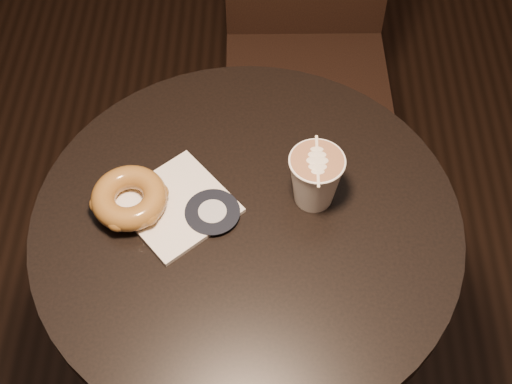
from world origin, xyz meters
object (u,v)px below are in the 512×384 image
chair (308,24)px  latte_cup (315,179)px  pastry_bag (177,205)px  cafe_table (248,279)px  doughnut (129,198)px

chair → latte_cup: size_ratio=10.03×
pastry_bag → cafe_table: bearing=-52.4°
chair → pastry_bag: chair is taller
chair → pastry_bag: (-0.24, -0.67, 0.20)m
chair → doughnut: chair is taller
pastry_bag → latte_cup: bearing=-35.2°
cafe_table → pastry_bag: bearing=168.6°
latte_cup → doughnut: bearing=-175.1°
doughnut → latte_cup: (0.30, 0.03, 0.02)m
chair → doughnut: size_ratio=8.10×
cafe_table → chair: bearing=79.5°
doughnut → latte_cup: bearing=4.9°
latte_cup → cafe_table: bearing=-157.3°
cafe_table → latte_cup: bearing=22.7°
cafe_table → chair: chair is taller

